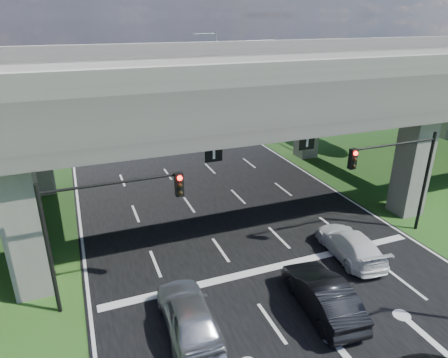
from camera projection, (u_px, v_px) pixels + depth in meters
ground at (309, 313)px, 17.20m from camera, size 160.00×160.00×0.00m
road at (225, 213)px, 25.82m from camera, size 18.00×120.00×0.03m
overpass at (213, 85)px, 24.54m from camera, size 80.00×15.00×10.00m
signal_right at (399, 168)px, 21.63m from camera, size 5.76×0.54×6.00m
signal_left at (101, 217)px, 16.39m from camera, size 5.76×0.54×6.00m
streetlight_far at (269, 82)px, 39.05m from camera, size 3.38×0.25×10.00m
streetlight_beyond at (213, 64)px, 52.85m from camera, size 3.38×0.25×10.00m
tree_left_far at (24, 77)px, 47.13m from camera, size 4.80×4.80×8.32m
tree_right_near at (275, 88)px, 44.00m from camera, size 4.20×4.20×7.28m
tree_right_mid at (267, 79)px, 52.03m from camera, size 3.91×3.90×6.76m
tree_right_far at (217, 68)px, 57.34m from camera, size 4.50×4.50×7.80m
car_silver at (188, 314)px, 15.89m from camera, size 2.10×4.88×1.64m
car_dark at (322, 294)px, 17.04m from camera, size 2.13×5.00×1.60m
car_white at (350, 244)px, 20.97m from camera, size 2.47×5.01×1.40m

